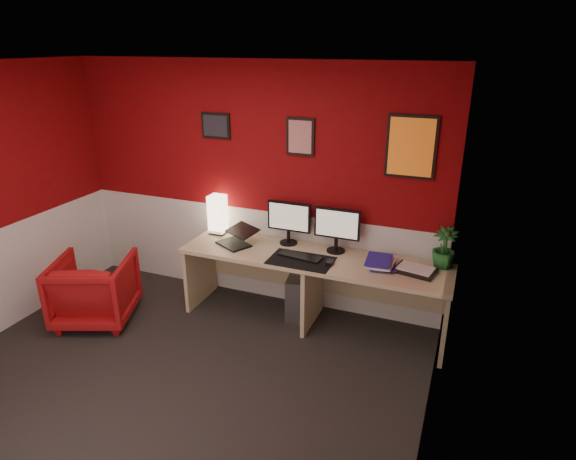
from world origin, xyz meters
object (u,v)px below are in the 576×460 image
object	(u,v)px
pc_tower	(299,294)
armchair	(95,289)
monitor_left	(289,217)
monitor_right	(337,224)
desk	(312,290)
zen_tray	(416,270)
potted_plant	(444,248)
laptop	(233,235)
shoji_lamp	(218,215)

from	to	relation	value
pc_tower	armchair	xyz separation A→B (m)	(-1.87, -0.84, 0.11)
monitor_left	monitor_right	size ratio (longest dim) A/B	1.00
desk	pc_tower	xyz separation A→B (m)	(-0.18, 0.12, -0.14)
monitor_left	monitor_right	bearing A→B (deg)	-1.90
zen_tray	potted_plant	distance (m)	0.34
desk	potted_plant	bearing A→B (deg)	10.42
zen_tray	pc_tower	world-z (taller)	zen_tray
potted_plant	armchair	world-z (taller)	potted_plant
desk	laptop	bearing A→B (deg)	-178.25
laptop	pc_tower	bearing A→B (deg)	40.45
desk	laptop	world-z (taller)	laptop
desk	zen_tray	size ratio (longest dim) A/B	7.43
monitor_right	armchair	world-z (taller)	monitor_right
monitor_right	potted_plant	size ratio (longest dim) A/B	1.51
laptop	monitor_right	xyz separation A→B (m)	(1.00, 0.22, 0.18)
monitor_right	zen_tray	bearing A→B (deg)	-12.71
monitor_left	desk	bearing A→B (deg)	-32.57
zen_tray	monitor_left	bearing A→B (deg)	171.43
armchair	monitor_left	bearing A→B (deg)	-172.57
shoji_lamp	pc_tower	distance (m)	1.19
desk	monitor_left	xyz separation A→B (m)	(-0.34, 0.22, 0.66)
shoji_lamp	zen_tray	distance (m)	2.11
monitor_left	pc_tower	xyz separation A→B (m)	(0.15, -0.10, -0.80)
monitor_left	monitor_right	world-z (taller)	same
pc_tower	zen_tray	bearing A→B (deg)	-14.46
zen_tray	armchair	world-z (taller)	zen_tray
laptop	pc_tower	xyz separation A→B (m)	(0.65, 0.14, -0.61)
laptop	armchair	world-z (taller)	laptop
monitor_left	armchair	distance (m)	2.07
shoji_lamp	pc_tower	world-z (taller)	shoji_lamp
monitor_right	shoji_lamp	bearing A→B (deg)	179.64
laptop	pc_tower	distance (m)	0.91
shoji_lamp	monitor_left	bearing A→B (deg)	0.61
shoji_lamp	monitor_right	bearing A→B (deg)	-0.36
shoji_lamp	armchair	distance (m)	1.43
potted_plant	armchair	xyz separation A→B (m)	(-3.22, -0.94, -0.59)
pc_tower	armchair	world-z (taller)	armchair
laptop	zen_tray	distance (m)	1.80
monitor_right	pc_tower	bearing A→B (deg)	-167.02
monitor_left	zen_tray	size ratio (longest dim) A/B	1.66
armchair	shoji_lamp	bearing A→B (deg)	-155.76
monitor_right	zen_tray	distance (m)	0.85
potted_plant	armchair	bearing A→B (deg)	-163.73
monitor_left	armchair	size ratio (longest dim) A/B	0.79
laptop	monitor_right	size ratio (longest dim) A/B	0.57
monitor_right	armchair	xyz separation A→B (m)	(-2.22, -0.92, -0.68)
desk	armchair	bearing A→B (deg)	-160.54
monitor_left	zen_tray	bearing A→B (deg)	-8.57
desk	shoji_lamp	bearing A→B (deg)	169.70
zen_tray	shoji_lamp	bearing A→B (deg)	174.92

